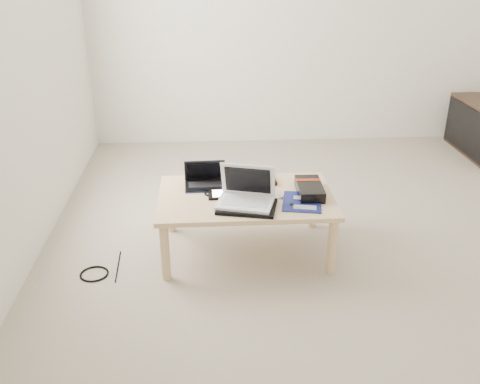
{
  "coord_description": "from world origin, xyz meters",
  "views": [
    {
      "loc": [
        -0.88,
        -3.26,
        1.82
      ],
      "look_at": [
        -0.69,
        -0.21,
        0.42
      ],
      "focal_mm": 40.0,
      "sensor_mm": 36.0,
      "label": 1
    }
  ],
  "objects": [
    {
      "name": "gpu_box",
      "position": [
        -0.25,
        -0.21,
        0.43
      ],
      "size": [
        0.16,
        0.31,
        0.07
      ],
      "color": "black",
      "rests_on": "coffee_table"
    },
    {
      "name": "ground",
      "position": [
        0.0,
        0.0,
        0.0
      ],
      "size": [
        4.0,
        4.0,
        0.0
      ],
      "primitive_type": "plane",
      "color": "#B4A592",
      "rests_on": "ground"
    },
    {
      "name": "book",
      "position": [
        -0.58,
        0.02,
        0.41
      ],
      "size": [
        0.3,
        0.26,
        0.03
      ],
      "color": "black",
      "rests_on": "coffee_table"
    },
    {
      "name": "coffee_table",
      "position": [
        -0.65,
        -0.21,
        0.35
      ],
      "size": [
        1.1,
        0.7,
        0.4
      ],
      "color": "#E3C089",
      "rests_on": "ground"
    },
    {
      "name": "floor_cable_trail",
      "position": [
        -1.46,
        -0.36,
        0.0
      ],
      "size": [
        0.03,
        0.36,
        0.01
      ],
      "primitive_type": "cylinder",
      "rotation": [
        1.57,
        0.0,
        0.05
      ],
      "color": "black",
      "rests_on": "ground"
    },
    {
      "name": "cable_coil",
      "position": [
        -0.86,
        -0.18,
        0.41
      ],
      "size": [
        0.1,
        0.1,
        0.01
      ],
      "primitive_type": "torus",
      "rotation": [
        0.0,
        0.0,
        -0.04
      ],
      "color": "black",
      "rests_on": "coffee_table"
    },
    {
      "name": "motherboard",
      "position": [
        -0.31,
        -0.34,
        0.4
      ],
      "size": [
        0.29,
        0.33,
        0.01
      ],
      "color": "#0C154F",
      "rests_on": "coffee_table"
    },
    {
      "name": "netbook",
      "position": [
        -0.91,
        -0.05,
        0.44
      ],
      "size": [
        0.27,
        0.2,
        0.18
      ],
      "color": "black",
      "rests_on": "coffee_table"
    },
    {
      "name": "neoprene_sleeve",
      "position": [
        -0.66,
        -0.39,
        0.41
      ],
      "size": [
        0.39,
        0.32,
        0.02
      ],
      "primitive_type": "cube",
      "rotation": [
        0.0,
        0.0,
        -0.22
      ],
      "color": "black",
      "rests_on": "coffee_table"
    },
    {
      "name": "tablet",
      "position": [
        -0.76,
        -0.17,
        0.41
      ],
      "size": [
        0.26,
        0.2,
        0.01
      ],
      "color": "black",
      "rests_on": "coffee_table"
    },
    {
      "name": "floor_cable_coil",
      "position": [
        -1.6,
        -0.45,
        0.01
      ],
      "size": [
        0.23,
        0.23,
        0.01
      ],
      "primitive_type": "torus",
      "rotation": [
        0.0,
        0.0,
        -0.39
      ],
      "color": "black",
      "rests_on": "ground"
    },
    {
      "name": "white_laptop",
      "position": [
        -0.66,
        -0.35,
        0.47
      ],
      "size": [
        0.38,
        0.31,
        0.23
      ],
      "color": "white",
      "rests_on": "neoprene_sleeve"
    },
    {
      "name": "remote",
      "position": [
        -0.48,
        -0.19,
        0.41
      ],
      "size": [
        0.11,
        0.23,
        0.02
      ],
      "color": "silver",
      "rests_on": "coffee_table"
    }
  ]
}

